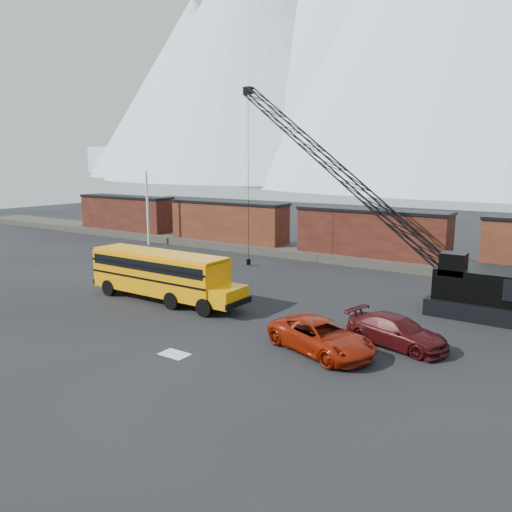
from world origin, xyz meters
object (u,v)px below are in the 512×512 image
(maroon_suv, at_px, (397,331))
(crawler_crane, at_px, (338,170))
(red_pickup, at_px, (321,337))
(school_bus, at_px, (163,274))

(maroon_suv, relative_size, crawler_crane, 0.23)
(red_pickup, xyz_separation_m, crawler_crane, (-5.33, 12.79, 7.58))
(school_bus, xyz_separation_m, maroon_suv, (15.36, 0.47, -1.05))
(red_pickup, bearing_deg, school_bus, 98.97)
(red_pickup, bearing_deg, maroon_suv, -23.92)
(red_pickup, distance_m, maroon_suv, 3.91)
(maroon_suv, bearing_deg, crawler_crane, 51.92)
(school_bus, height_order, red_pickup, school_bus)
(red_pickup, distance_m, crawler_crane, 15.80)
(red_pickup, height_order, crawler_crane, crawler_crane)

